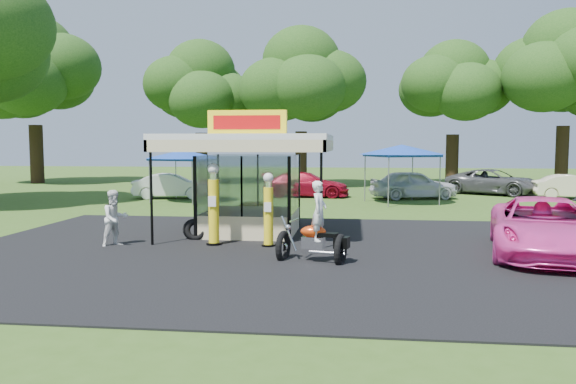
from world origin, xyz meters
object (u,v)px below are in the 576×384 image
Objects in this scene: bg_car_a at (172,186)px; bg_car_d at (494,182)px; tent_west at (183,155)px; gas_pump_left at (214,207)px; bg_car_e at (573,187)px; tent_east at (402,150)px; bg_car_b at (306,184)px; bg_car_c at (413,184)px; pink_sedan at (544,227)px; kiosk_car at (261,212)px; spectator_west at (115,218)px; motorcycle at (316,230)px; gas_pump_right at (268,212)px; gas_station_kiosk at (250,182)px.

bg_car_d reaches higher than bg_car_a.
gas_pump_left is at bearing -69.05° from tent_west.
tent_east is (-9.74, -3.40, 2.07)m from bg_car_e.
bg_car_c is at bearing -93.24° from bg_car_b.
pink_sedan is 18.37m from bg_car_e.
bg_car_b is 0.90× the size of bg_car_d.
tent_east is (5.93, 8.61, 2.28)m from kiosk_car.
kiosk_car is at bearing 177.61° from bg_car_b.
pink_sedan is 3.37× the size of spectator_west.
pink_sedan is 1.39× the size of bg_car_e.
bg_car_b is at bearing 71.28° from bg_car_c.
bg_car_a is (-3.14, 14.70, -0.15)m from spectator_west.
bg_car_e is (3.71, -2.32, -0.09)m from bg_car_d.
bg_car_a is 1.03× the size of bg_car_e.
tent_east is at bearing 4.22° from spectator_west.
tent_east is at bearing 113.59° from pink_sedan.
spectator_west is (-12.29, 0.01, 0.05)m from pink_sedan.
bg_car_e is at bearing -52.53° from kiosk_car.
bg_car_c is (4.27, 17.60, -0.05)m from motorcycle.
bg_car_c is at bearing 70.39° from tent_east.
kiosk_car is at bearing 134.18° from bg_car_c.
bg_car_a is 1.08× the size of tent_west.
tent_west is (-14.23, 13.16, 1.71)m from pink_sedan.
pink_sedan is 1.35× the size of bg_car_a.
bg_car_d reaches higher than bg_car_b.
kiosk_car is (-2.54, 6.55, -0.38)m from motorcycle.
bg_car_b is 1.15× the size of tent_east.
gas_pump_right is 0.56× the size of tent_west.
pink_sedan is 1.21× the size of bg_car_c.
gas_pump_right is at bearing -1.26° from gas_pump_left.
pink_sedan reaches higher than kiosk_car.
tent_west is at bearing 47.77° from spectator_west.
kiosk_car is 12.98m from bg_car_c.
bg_car_d is at bearing 43.51° from tent_east.
bg_car_b is 6.30m from tent_east.
bg_car_d is (3.29, 19.30, -0.03)m from pink_sedan.
gas_station_kiosk reaches higher than motorcycle.
bg_car_a is (-6.76, 11.94, -1.08)m from gas_station_kiosk.
gas_station_kiosk is 14.93m from bg_car_c.
kiosk_car is (0.70, 4.52, -0.72)m from gas_pump_left.
tent_west is (-6.54, 12.75, 1.44)m from gas_pump_right.
bg_car_a reaches higher than kiosk_car.
gas_pump_right is 0.45× the size of bg_car_b.
bg_car_b is at bearing 97.03° from bg_car_e.
pink_sedan reaches higher than bg_car_a.
gas_pump_left is at bearing 140.08° from bg_car_c.
spectator_west is 24.80m from bg_car_d.
gas_pump_left is at bearing -170.56° from pink_sedan.
bg_car_c is (10.42, 16.01, -0.04)m from spectator_west.
tent_west is at bearing 105.39° from bg_car_e.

